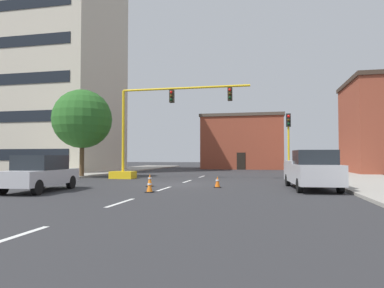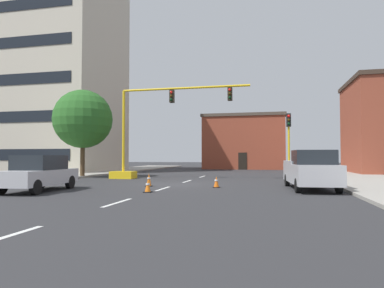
{
  "view_description": "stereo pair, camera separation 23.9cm",
  "coord_description": "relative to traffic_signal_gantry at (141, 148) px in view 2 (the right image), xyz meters",
  "views": [
    {
      "loc": [
        5.1,
        -20.12,
        1.67
      ],
      "look_at": [
        -0.01,
        4.06,
        2.59
      ],
      "focal_mm": 31.94,
      "sensor_mm": 36.0,
      "label": 1
    },
    {
      "loc": [
        5.34,
        -20.07,
        1.67
      ],
      "look_at": [
        -0.01,
        4.06,
        2.59
      ],
      "focal_mm": 31.94,
      "sensor_mm": 36.0,
      "label": 2
    }
  ],
  "objects": [
    {
      "name": "ground_plane",
      "position": [
        4.03,
        -4.31,
        -2.33
      ],
      "size": [
        160.0,
        160.0,
        0.0
      ],
      "primitive_type": "plane",
      "color": "#2D2D30"
    },
    {
      "name": "sidewalk_left",
      "position": [
        -7.88,
        3.69,
        -2.26
      ],
      "size": [
        6.0,
        56.0,
        0.14
      ],
      "primitive_type": "cube",
      "color": "#9E998E",
      "rests_on": "ground_plane"
    },
    {
      "name": "sidewalk_right",
      "position": [
        15.94,
        3.69,
        -2.26
      ],
      "size": [
        6.0,
        56.0,
        0.14
      ],
      "primitive_type": "cube",
      "color": "#9E998E",
      "rests_on": "ground_plane"
    },
    {
      "name": "lane_stripe_seg_0",
      "position": [
        4.03,
        -18.31,
        -2.33
      ],
      "size": [
        0.16,
        2.4,
        0.01
      ],
      "primitive_type": "cube",
      "color": "silver",
      "rests_on": "ground_plane"
    },
    {
      "name": "lane_stripe_seg_1",
      "position": [
        4.03,
        -12.81,
        -2.33
      ],
      "size": [
        0.16,
        2.4,
        0.01
      ],
      "primitive_type": "cube",
      "color": "silver",
      "rests_on": "ground_plane"
    },
    {
      "name": "lane_stripe_seg_2",
      "position": [
        4.03,
        -7.31,
        -2.33
      ],
      "size": [
        0.16,
        2.4,
        0.01
      ],
      "primitive_type": "cube",
      "color": "silver",
      "rests_on": "ground_plane"
    },
    {
      "name": "lane_stripe_seg_3",
      "position": [
        4.03,
        -1.81,
        -2.33
      ],
      "size": [
        0.16,
        2.4,
        0.01
      ],
      "primitive_type": "cube",
      "color": "silver",
      "rests_on": "ground_plane"
    },
    {
      "name": "lane_stripe_seg_4",
      "position": [
        4.03,
        3.69,
        -2.33
      ],
      "size": [
        0.16,
        2.4,
        0.01
      ],
      "primitive_type": "cube",
      "color": "silver",
      "rests_on": "ground_plane"
    },
    {
      "name": "building_tall_left",
      "position": [
        -13.78,
        10.12,
        8.99
      ],
      "size": [
        12.56,
        11.7,
        22.62
      ],
      "color": "beige",
      "rests_on": "ground_plane"
    },
    {
      "name": "building_brick_center",
      "position": [
        6.23,
        24.39,
        1.35
      ],
      "size": [
        11.04,
        9.36,
        7.35
      ],
      "color": "brown",
      "rests_on": "ground_plane"
    },
    {
      "name": "traffic_signal_gantry",
      "position": [
        0.0,
        0.0,
        0.0
      ],
      "size": [
        10.54,
        1.2,
        6.83
      ],
      "color": "yellow",
      "rests_on": "ground_plane"
    },
    {
      "name": "traffic_light_pole_right",
      "position": [
        10.88,
        1.21,
        1.2
      ],
      "size": [
        0.32,
        0.47,
        4.8
      ],
      "color": "yellow",
      "rests_on": "ground_plane"
    },
    {
      "name": "tree_left_near",
      "position": [
        -5.11,
        0.37,
        2.35
      ],
      "size": [
        4.69,
        4.69,
        7.04
      ],
      "color": "#4C3823",
      "rests_on": "ground_plane"
    },
    {
      "name": "pickup_truck_silver",
      "position": [
        11.48,
        -6.13,
        -1.36
      ],
      "size": [
        2.4,
        5.54,
        1.99
      ],
      "color": "#BCBCC1",
      "rests_on": "ground_plane"
    },
    {
      "name": "sedan_silver_near_left",
      "position": [
        -1.45,
        -9.84,
        -1.44
      ],
      "size": [
        2.21,
        4.63,
        1.74
      ],
      "color": "#B7B7BC",
      "rests_on": "ground_plane"
    },
    {
      "name": "traffic_cone_roadside_a",
      "position": [
        6.65,
        -6.09,
        -2.03
      ],
      "size": [
        0.36,
        0.36,
        0.62
      ],
      "color": "black",
      "rests_on": "ground_plane"
    },
    {
      "name": "traffic_cone_roadside_b",
      "position": [
        2.85,
        -6.17,
        -1.97
      ],
      "size": [
        0.36,
        0.36,
        0.73
      ],
      "color": "black",
      "rests_on": "ground_plane"
    },
    {
      "name": "traffic_cone_roadside_c",
      "position": [
        3.88,
        -9.22,
        -2.03
      ],
      "size": [
        0.36,
        0.36,
        0.61
      ],
      "color": "black",
      "rests_on": "ground_plane"
    }
  ]
}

